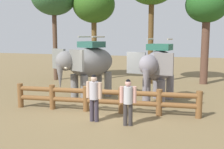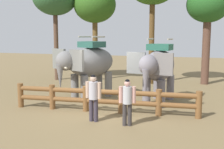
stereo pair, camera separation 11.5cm
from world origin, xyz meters
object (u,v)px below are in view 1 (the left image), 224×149
Objects in this scene: elephant_center at (158,67)px; tourist_woman_in_black at (128,99)px; log_fence at (103,98)px; tree_far_left at (207,7)px; tourist_man_in_blue at (94,95)px; tree_deep_back at (94,6)px; elephant_near_left at (88,64)px.

elephant_center is 2.15× the size of tourist_woman_in_black.
tree_far_left is at bearing 63.96° from log_fence.
tourist_man_in_blue is 10.32m from tree_deep_back.
tree_far_left is (4.01, 8.22, 4.24)m from log_fence.
elephant_center is at bearing 0.82° from elephant_near_left.
tree_far_left is at bearing 4.75° from tree_deep_back.
tourist_woman_in_black is 0.95× the size of tourist_man_in_blue.
tourist_woman_in_black is at bearing -50.41° from elephant_near_left.
tree_deep_back is at bearing 113.30° from log_fence.
elephant_center is at bearing 49.09° from log_fence.
log_fence is 1.21× the size of tree_deep_back.
tourist_woman_in_black is at bearing -98.35° from elephant_center.
tourist_man_in_blue is 0.27× the size of tree_deep_back.
log_fence is at bearing 93.43° from tourist_man_in_blue.
log_fence is 1.96m from tourist_woman_in_black.
tree_far_left reaches higher than log_fence.
tourist_woman_in_black reaches higher than log_fence.
elephant_center is (3.40, 0.05, -0.06)m from elephant_near_left.
log_fence is 10.08m from tree_far_left.
tourist_man_in_blue is at bearing -112.58° from tree_far_left.
elephant_center is 2.03× the size of tourist_man_in_blue.
elephant_near_left reaches higher than tourist_woman_in_black.
elephant_near_left reaches higher than elephant_center.
tree_deep_back is at bearing 133.55° from elephant_center.
tourist_man_in_blue is (-1.81, -3.44, -0.67)m from elephant_center.
tourist_woman_in_black is at bearing -44.82° from log_fence.
log_fence is 1.25× the size of tree_far_left.
log_fence is at bearing -130.91° from elephant_center.
tourist_man_in_blue is at bearing 175.56° from tourist_woman_in_black.
elephant_center is at bearing 81.65° from tourist_woman_in_black.
tree_far_left is at bearing 74.55° from tourist_woman_in_black.
tree_far_left reaches higher than elephant_center.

